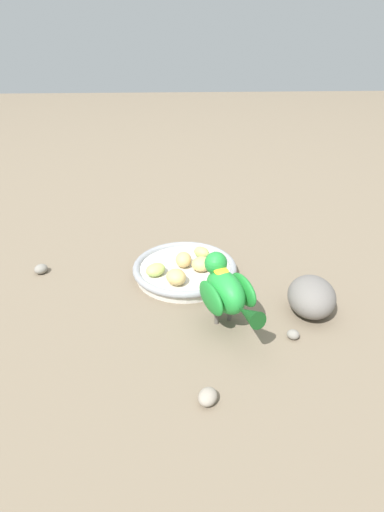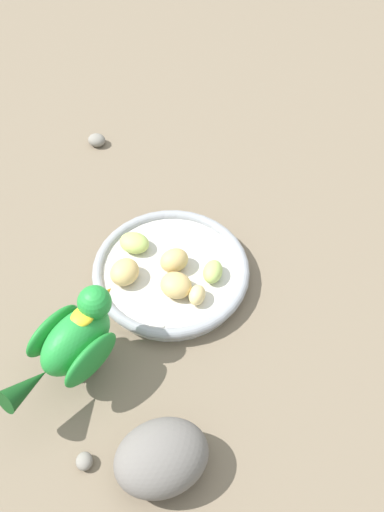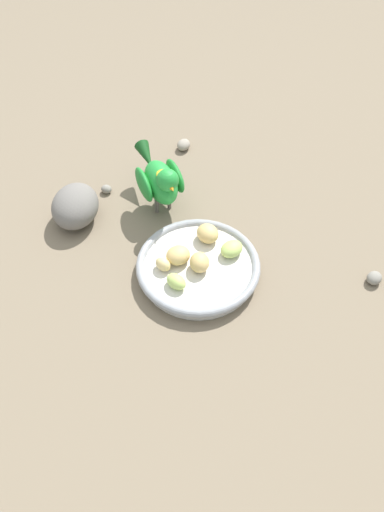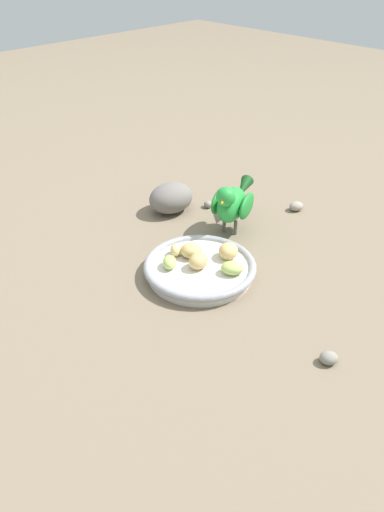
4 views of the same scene
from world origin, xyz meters
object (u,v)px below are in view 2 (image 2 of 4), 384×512
apple_piece_3 (134,243)px  pebble_2 (97,140)px  pebble_1 (84,461)px  apple_piece_4 (124,270)px  rock_large (161,458)px  parrot (73,341)px  feeding_bowl (171,273)px  apple_piece_1 (171,262)px  apple_piece_0 (213,272)px  apple_piece_5 (176,285)px  apple_piece_2 (197,295)px

apple_piece_3 → pebble_2: size_ratio=1.48×
pebble_1 → apple_piece_4: bearing=53.4°
apple_piece_4 → rock_large: size_ratio=0.40×
parrot → apple_piece_4: bearing=18.3°
feeding_bowl → apple_piece_1: apple_piece_1 is taller
apple_piece_1 → apple_piece_3: size_ratio=0.94×
apple_piece_3 → parrot: parrot is taller
rock_large → pebble_1: (-0.07, 0.05, -0.02)m
apple_piece_0 → rock_large: 0.25m
apple_piece_4 → pebble_2: size_ratio=1.48×
apple_piece_4 → pebble_2: (0.08, 0.26, -0.02)m
apple_piece_5 → pebble_1: bearing=-143.9°
apple_piece_2 → apple_piece_3: (-0.03, 0.11, 0.00)m
feeding_bowl → apple_piece_4: apple_piece_4 is taller
rock_large → pebble_2: 0.52m
rock_large → pebble_2: bearing=73.2°
apple_piece_5 → rock_large: (-0.12, -0.18, -0.00)m
apple_piece_3 → apple_piece_5: (0.01, -0.09, 0.00)m
apple_piece_1 → pebble_2: 0.28m
apple_piece_0 → apple_piece_1: 0.05m
apple_piece_1 → apple_piece_2: 0.06m
parrot → feeding_bowl: bearing=0.2°
apple_piece_0 → apple_piece_3: apple_piece_3 is taller
pebble_1 → apple_piece_3: bearing=52.4°
apple_piece_1 → apple_piece_5: bearing=-109.9°
feeding_bowl → pebble_2: size_ratio=7.52×
apple_piece_4 → pebble_1: 0.24m
parrot → apple_piece_1: bearing=0.5°
apple_piece_4 → parrot: (-0.10, -0.08, 0.03)m
apple_piece_4 → parrot: parrot is taller
apple_piece_2 → pebble_2: apple_piece_2 is taller
apple_piece_1 → pebble_1: bearing=-139.4°
apple_piece_4 → apple_piece_0: bearing=-29.5°
feeding_bowl → pebble_1: 0.26m
apple_piece_0 → apple_piece_4: 0.11m
apple_piece_1 → apple_piece_4: size_ratio=0.94×
pebble_1 → parrot: bearing=68.3°
rock_large → pebble_2: (0.15, 0.50, -0.02)m
apple_piece_2 → parrot: (-0.16, -0.01, 0.04)m
apple_piece_5 → pebble_1: (-0.19, -0.14, -0.03)m
pebble_1 → apple_piece_5: bearing=36.1°
apple_piece_4 → parrot: 0.13m
apple_piece_3 → pebble_2: bearing=78.3°
rock_large → pebble_1: rock_large is taller
apple_piece_1 → rock_large: bearing=-120.9°
pebble_1 → feeding_bowl: bearing=40.6°
feeding_bowl → apple_piece_4: bearing=160.4°
apple_piece_0 → pebble_2: size_ratio=1.28×
apple_piece_2 → apple_piece_4: bearing=129.3°
apple_piece_2 → pebble_1: (-0.20, -0.11, -0.02)m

